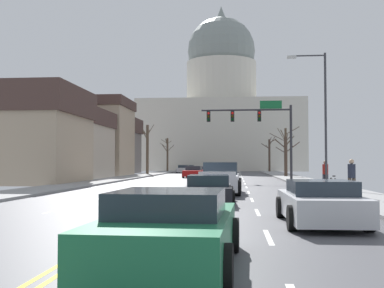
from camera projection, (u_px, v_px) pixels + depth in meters
name	position (u px, v px, depth m)	size (l,w,h in m)	color
ground	(182.00, 194.00, 24.52)	(20.00, 180.00, 0.20)	#49494E
signal_gantry	(258.00, 123.00, 41.03)	(7.91, 0.41, 6.92)	#28282D
street_lamp_right	(320.00, 108.00, 28.29)	(2.35, 0.24, 8.16)	#333338
capitol_building	(221.00, 113.00, 94.77)	(31.42, 20.32, 33.45)	beige
sedan_near_00	(222.00, 177.00, 36.50)	(1.98, 4.58, 1.15)	#B71414
sedan_near_01	(221.00, 179.00, 30.68)	(2.13, 4.54, 1.27)	#9EA3A8
pickup_truck_near_02	(220.00, 180.00, 25.13)	(2.32, 5.42, 1.68)	silver
sedan_near_03	(209.00, 190.00, 19.25)	(2.16, 4.53, 1.16)	black
sedan_near_04	(320.00, 203.00, 12.76)	(2.08, 4.51, 1.20)	silver
sedan_near_05	(171.00, 230.00, 7.56)	(2.24, 4.58, 1.24)	#1E7247
sedan_oncoming_00	(194.00, 172.00, 51.21)	(2.16, 4.55, 1.25)	#B71414
sedan_oncoming_01	(202.00, 171.00, 60.72)	(2.18, 4.41, 1.12)	#B71414
sedan_oncoming_02	(183.00, 169.00, 72.14)	(1.95, 4.25, 1.23)	silver
sedan_oncoming_03	(189.00, 168.00, 83.63)	(2.13, 4.28, 1.14)	#9EA3A8
flank_building_00	(88.00, 137.00, 59.75)	(10.63, 8.77, 9.69)	tan
flank_building_02	(95.00, 145.00, 71.34)	(13.04, 8.80, 8.30)	slate
flank_building_03	(60.00, 144.00, 50.62)	(10.22, 8.93, 7.25)	#B2A38E
bare_tree_00	(269.00, 154.00, 77.15)	(2.41, 2.41, 5.66)	#423328
bare_tree_01	(147.00, 148.00, 62.14)	(1.66, 1.41, 6.58)	brown
bare_tree_02	(286.00, 155.00, 51.60)	(3.24, 1.47, 4.78)	#423328
bare_tree_03	(167.00, 153.00, 79.58)	(2.53, 1.99, 5.61)	#4C3D2D
bare_tree_04	(286.00, 149.00, 55.65)	(2.59, 1.95, 5.73)	#4C3D2D
pedestrian_00	(325.00, 173.00, 28.30)	(0.35, 0.34, 1.64)	#33333D
pedestrian_01	(352.00, 176.00, 20.96)	(0.35, 0.34, 1.68)	#4C4238
bicycle_parked	(333.00, 184.00, 25.61)	(0.12, 1.77, 0.85)	black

